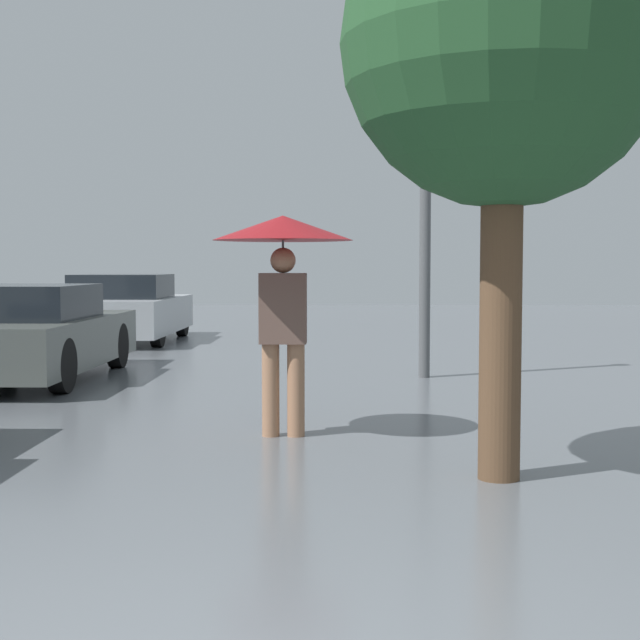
{
  "coord_description": "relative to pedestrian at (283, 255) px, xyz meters",
  "views": [
    {
      "loc": [
        0.59,
        -2.24,
        1.43
      ],
      "look_at": [
        0.44,
        5.13,
        0.98
      ],
      "focal_mm": 50.0,
      "sensor_mm": 36.0,
      "label": 1
    }
  ],
  "objects": [
    {
      "name": "parked_car_middle",
      "position": [
        -3.43,
        3.67,
        -0.95
      ],
      "size": [
        1.77,
        4.06,
        1.19
      ],
      "color": "#4C514C",
      "rests_on": "ground_plane"
    },
    {
      "name": "parked_car_farthest",
      "position": [
        -3.56,
        9.28,
        -0.92
      ],
      "size": [
        1.9,
        3.96,
        1.26
      ],
      "color": "#9EA3A8",
      "rests_on": "ground_plane"
    },
    {
      "name": "street_lamp",
      "position": [
        1.56,
        3.95,
        0.9
      ],
      "size": [
        0.25,
        0.25,
        4.38
      ],
      "color": "#515456",
      "rests_on": "ground_plane"
    },
    {
      "name": "tree",
      "position": [
        1.54,
        -1.46,
        1.32
      ],
      "size": [
        2.14,
        2.14,
        3.94
      ],
      "color": "brown",
      "rests_on": "ground_plane"
    },
    {
      "name": "pedestrian",
      "position": [
        0.0,
        0.0,
        0.0
      ],
      "size": [
        1.17,
        1.17,
        1.84
      ],
      "color": "#9E7051",
      "rests_on": "ground_plane"
    }
  ]
}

